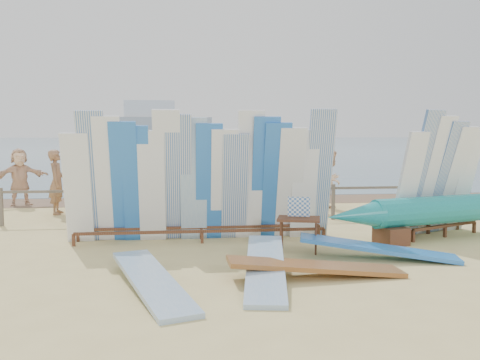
{
  "coord_description": "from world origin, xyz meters",
  "views": [
    {
      "loc": [
        0.27,
        -9.33,
        2.17
      ],
      "look_at": [
        1.62,
        2.8,
        1.05
      ],
      "focal_mm": 38.0,
      "sensor_mm": 36.0,
      "label": 1
    }
  ],
  "objects": [
    {
      "name": "ground",
      "position": [
        0.0,
        0.0,
        0.0
      ],
      "size": [
        160.0,
        160.0,
        0.0
      ],
      "primitive_type": "plane",
      "color": "#DECA80",
      "rests_on": "ground"
    },
    {
      "name": "vendor_table",
      "position": [
        2.35,
        -0.33,
        0.34
      ],
      "size": [
        0.88,
        0.72,
        1.02
      ],
      "rotation": [
        0.0,
        0.0,
        -0.27
      ],
      "color": "brown",
      "rests_on": "ground"
    },
    {
      "name": "flat_board_d",
      "position": [
        3.6,
        -1.03,
        0.0
      ],
      "size": [
        2.75,
        1.18,
        0.39
      ],
      "primitive_type": "cube",
      "rotation": [
        0.12,
        0.0,
        1.33
      ],
      "color": "blue",
      "rests_on": "ground"
    },
    {
      "name": "beachgoer_6",
      "position": [
        3.74,
        4.36,
        0.78
      ],
      "size": [
        0.83,
        0.73,
        1.56
      ],
      "primitive_type": "imported",
      "rotation": [
        0.0,
        0.0,
        5.67
      ],
      "color": "tan",
      "rests_on": "ground"
    },
    {
      "name": "flat_board_c",
      "position": [
        2.25,
        -1.99,
        0.0
      ],
      "size": [
        2.71,
        0.67,
        0.33
      ],
      "primitive_type": "cube",
      "rotation": [
        0.1,
        0.0,
        1.61
      ],
      "color": "#975B29",
      "rests_on": "ground"
    },
    {
      "name": "beachgoer_3",
      "position": [
        -0.26,
        6.09,
        0.9
      ],
      "size": [
        1.26,
        0.85,
        1.8
      ],
      "primitive_type": "imported",
      "rotation": [
        0.0,
        0.0,
        0.36
      ],
      "color": "tan",
      "rests_on": "ground"
    },
    {
      "name": "fence",
      "position": [
        0.0,
        3.0,
        0.63
      ],
      "size": [
        12.08,
        0.08,
        0.9
      ],
      "color": "#695D4F",
      "rests_on": "ground"
    },
    {
      "name": "stroller",
      "position": [
        2.42,
        3.83,
        0.4
      ],
      "size": [
        0.74,
        0.87,
        1.01
      ],
      "rotation": [
        0.0,
        0.0,
        -0.38
      ],
      "color": "red",
      "rests_on": "ground"
    },
    {
      "name": "flat_board_b",
      "position": [
        1.46,
        -2.01,
        0.0
      ],
      "size": [
        0.97,
        2.74,
        0.39
      ],
      "primitive_type": "cube",
      "rotation": [
        0.12,
        0.0,
        -0.16
      ],
      "color": "#80A7CD",
      "rests_on": "ground"
    },
    {
      "name": "beach_chair_left",
      "position": [
        0.56,
        3.47,
        0.25
      ],
      "size": [
        0.77,
        0.77,
        0.87
      ],
      "rotation": [
        0.0,
        0.0,
        -0.58
      ],
      "color": "red",
      "rests_on": "ground"
    },
    {
      "name": "beach_chair_right",
      "position": [
        1.04,
        3.95,
        0.27
      ],
      "size": [
        0.83,
        0.84,
        0.93
      ],
      "rotation": [
        0.0,
        0.0,
        0.66
      ],
      "color": "red",
      "rests_on": "ground"
    },
    {
      "name": "ocean",
      "position": [
        0.0,
        128.0,
        0.0
      ],
      "size": [
        320.0,
        240.0,
        0.02
      ],
      "primitive_type": "cube",
      "color": "slate",
      "rests_on": "ground"
    },
    {
      "name": "beachgoer_8",
      "position": [
        4.46,
        4.77,
        0.85
      ],
      "size": [
        0.85,
        0.89,
        1.71
      ],
      "primitive_type": "imported",
      "rotation": [
        0.0,
        0.0,
        0.86
      ],
      "color": "beige",
      "rests_on": "ground"
    },
    {
      "name": "beachgoer_5",
      "position": [
        -0.18,
        6.26,
        0.83
      ],
      "size": [
        1.23,
        1.58,
        1.67
      ],
      "primitive_type": "imported",
      "rotation": [
        0.0,
        0.0,
        4.17
      ],
      "color": "beige",
      "rests_on": "ground"
    },
    {
      "name": "beachgoer_9",
      "position": [
        3.93,
        6.29,
        0.76
      ],
      "size": [
        0.66,
        1.06,
        1.53
      ],
      "primitive_type": "imported",
      "rotation": [
        0.0,
        0.0,
        4.98
      ],
      "color": "tan",
      "rests_on": "ground"
    },
    {
      "name": "beachgoer_11",
      "position": [
        -4.64,
        6.5,
        0.86
      ],
      "size": [
        1.66,
        1.19,
        1.72
      ],
      "primitive_type": "imported",
      "rotation": [
        0.0,
        0.0,
        0.47
      ],
      "color": "beige",
      "rests_on": "ground"
    },
    {
      "name": "main_surfboard_rack",
      "position": [
        0.62,
        0.8,
        1.19
      ],
      "size": [
        5.35,
        0.84,
        2.66
      ],
      "rotation": [
        0.0,
        0.0,
        0.0
      ],
      "color": "brown",
      "rests_on": "ground"
    },
    {
      "name": "wet_sand_strip",
      "position": [
        0.0,
        7.2,
        0.0
      ],
      "size": [
        40.0,
        2.6,
        0.01
      ],
      "primitive_type": "cube",
      "color": "brown",
      "rests_on": "ground"
    },
    {
      "name": "beachgoer_2",
      "position": [
        -2.38,
        3.9,
        0.93
      ],
      "size": [
        0.52,
        0.94,
        1.85
      ],
      "primitive_type": "imported",
      "rotation": [
        0.0,
        0.0,
        4.81
      ],
      "color": "beige",
      "rests_on": "ground"
    },
    {
      "name": "side_surfboard_rack",
      "position": [
        5.6,
        0.8,
        1.18
      ],
      "size": [
        2.34,
        1.46,
        2.64
      ],
      "rotation": [
        0.0,
        0.0,
        0.42
      ],
      "color": "brown",
      "rests_on": "ground"
    },
    {
      "name": "distant_ship",
      "position": [
        -12.0,
        180.0,
        5.31
      ],
      "size": [
        45.0,
        8.0,
        14.0
      ],
      "color": "#999EA3",
      "rests_on": "ocean"
    },
    {
      "name": "outrigger_canoe",
      "position": [
        5.98,
        0.56,
        0.58
      ],
      "size": [
        6.28,
        2.18,
        0.9
      ],
      "rotation": [
        0.0,
        0.0,
        0.26
      ],
      "color": "brown",
      "rests_on": "ground"
    },
    {
      "name": "beachgoer_4",
      "position": [
        1.33,
        5.35,
        0.91
      ],
      "size": [
        1.06,
        1.09,
        1.81
      ],
      "primitive_type": "imported",
      "rotation": [
        0.0,
        0.0,
        2.31
      ],
      "color": "#8C6042",
      "rests_on": "ground"
    },
    {
      "name": "beachgoer_1",
      "position": [
        -3.12,
        4.68,
        0.87
      ],
      "size": [
        0.39,
        0.65,
        1.74
      ],
      "primitive_type": "imported",
      "rotation": [
        0.0,
        0.0,
        1.63
      ],
      "color": "#8C6042",
      "rests_on": "ground"
    },
    {
      "name": "flat_board_a",
      "position": [
        -0.19,
        -2.34,
        0.0
      ],
      "size": [
        1.39,
        2.74,
        0.26
      ],
      "primitive_type": "cube",
      "rotation": [
        0.07,
        0.0,
        0.32
      ],
      "color": "#80A7CD",
      "rests_on": "ground"
    }
  ]
}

